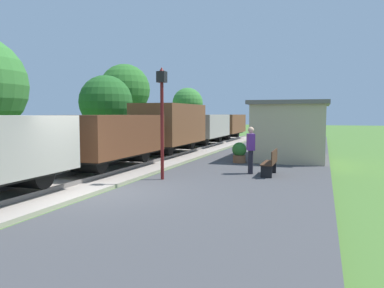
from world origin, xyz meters
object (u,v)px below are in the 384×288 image
Objects in this scene: station_hut at (291,130)px; tree_field_distant at (188,103)px; freight_train at (170,131)px; tree_field_left at (125,90)px; bench_near_hut at (271,162)px; potted_planter at (239,152)px; tree_trackside_far at (106,102)px; lamp_post_near at (162,102)px; person_waiting at (251,148)px.

tree_field_distant is (-11.52, 17.07, 1.86)m from station_hut.
freight_train is 6.44× the size of tree_field_distant.
tree_field_left is at bearing 133.38° from freight_train.
bench_near_hut is 3.63m from potted_planter.
potted_planter is (-2.03, -2.73, -0.93)m from station_hut.
tree_trackside_far is at bearing 161.06° from freight_train.
station_hut is 0.90× the size of tree_field_left.
station_hut is at bearing -55.99° from tree_field_distant.
lamp_post_near is at bearing -114.18° from station_hut.
potted_planter is 0.18× the size of tree_trackside_far.
lamp_post_near is at bearing 17.86° from person_waiting.
potted_planter is at bearing -36.72° from freight_train.
bench_near_hut is 14.85m from tree_trackside_far.
tree_field_left reaches higher than lamp_post_near.
tree_trackside_far reaches higher than freight_train.
tree_field_left is (-13.49, 14.04, 3.66)m from bench_near_hut.
person_waiting is 3.19m from potted_planter.
tree_trackside_far is at bearing -59.40° from person_waiting.
freight_train is 6.85m from station_hut.
lamp_post_near is 0.58× the size of tree_field_left.
person_waiting is (-0.75, 0.17, 0.46)m from bench_near_hut.
tree_field_distant is at bearing 87.61° from tree_trackside_far.
tree_field_distant is (-10.54, 22.78, 2.33)m from person_waiting.
potted_planter is (4.77, -3.56, -0.74)m from freight_train.
potted_planter is at bearing -64.39° from tree_field_distant.
tree_field_left is 9.22m from tree_field_distant.
bench_near_hut is at bearing -46.13° from tree_field_left.
lamp_post_near is at bearing -50.84° from tree_trackside_far.
lamp_post_near is 0.74× the size of tree_trackside_far.
bench_near_hut is 0.30× the size of tree_trackside_far.
tree_field_distant reaches higher than potted_planter.
potted_planter is at bearing -28.09° from tree_trackside_far.
tree_trackside_far is 14.43m from tree_field_distant.
potted_planter is at bearing -126.60° from station_hut.
bench_near_hut is (-0.23, -5.88, -0.93)m from station_hut.
freight_train is 21.73× the size of bench_near_hut.
tree_field_left is at bearing -103.90° from tree_field_distant.
freight_train reaches higher than potted_planter.
station_hut is 1.15× the size of tree_field_distant.
tree_trackside_far reaches higher than potted_planter.
potted_planter is at bearing -93.17° from person_waiting.
freight_train is 6.00m from potted_planter.
tree_trackside_far is at bearing 129.16° from lamp_post_near.
bench_near_hut is 19.81m from tree_field_left.
tree_field_distant is at bearing 124.01° from station_hut.
potted_planter is 0.18× the size of tree_field_distant.
station_hut is 12.51m from tree_trackside_far.
potted_planter is 11.71m from tree_trackside_far.
tree_field_left is (-11.70, 10.89, 3.66)m from potted_planter.
lamp_post_near is at bearing -148.82° from bench_near_hut.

